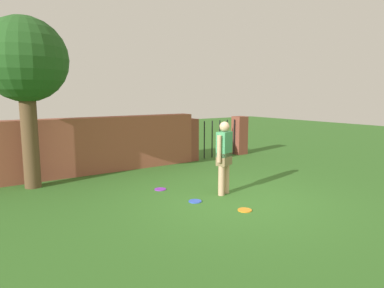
{
  "coord_description": "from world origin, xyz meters",
  "views": [
    {
      "loc": [
        -4.65,
        -5.17,
        2.21
      ],
      "look_at": [
        0.08,
        1.66,
        1.0
      ],
      "focal_mm": 32.1,
      "sensor_mm": 36.0,
      "label": 1
    }
  ],
  "objects_px": {
    "person": "(224,154)",
    "frisbee_blue": "(195,201)",
    "tree": "(25,63)",
    "frisbee_orange": "(245,210)",
    "frisbee_purple": "(160,189)"
  },
  "relations": [
    {
      "from": "frisbee_blue",
      "to": "frisbee_purple",
      "type": "bearing_deg",
      "value": 96.94
    },
    {
      "from": "person",
      "to": "frisbee_orange",
      "type": "relative_size",
      "value": 6.0
    },
    {
      "from": "frisbee_orange",
      "to": "frisbee_purple",
      "type": "xyz_separation_m",
      "value": [
        -0.61,
        2.2,
        0.0
      ]
    },
    {
      "from": "person",
      "to": "frisbee_purple",
      "type": "xyz_separation_m",
      "value": [
        -0.99,
        1.12,
        -0.89
      ]
    },
    {
      "from": "tree",
      "to": "frisbee_blue",
      "type": "xyz_separation_m",
      "value": [
        2.55,
        -3.12,
        -2.9
      ]
    },
    {
      "from": "person",
      "to": "frisbee_purple",
      "type": "distance_m",
      "value": 1.74
    },
    {
      "from": "tree",
      "to": "frisbee_blue",
      "type": "height_order",
      "value": "tree"
    },
    {
      "from": "person",
      "to": "frisbee_orange",
      "type": "bearing_deg",
      "value": -130.95
    },
    {
      "from": "tree",
      "to": "frisbee_purple",
      "type": "xyz_separation_m",
      "value": [
        2.4,
        -1.91,
        -2.9
      ]
    },
    {
      "from": "frisbee_purple",
      "to": "frisbee_blue",
      "type": "distance_m",
      "value": 1.21
    },
    {
      "from": "frisbee_orange",
      "to": "frisbee_blue",
      "type": "xyz_separation_m",
      "value": [
        -0.47,
        0.99,
        0.0
      ]
    },
    {
      "from": "person",
      "to": "frisbee_orange",
      "type": "xyz_separation_m",
      "value": [
        -0.38,
        -1.08,
        -0.89
      ]
    },
    {
      "from": "person",
      "to": "frisbee_blue",
      "type": "height_order",
      "value": "person"
    },
    {
      "from": "person",
      "to": "frisbee_blue",
      "type": "relative_size",
      "value": 6.0
    },
    {
      "from": "frisbee_orange",
      "to": "frisbee_blue",
      "type": "height_order",
      "value": "same"
    }
  ]
}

